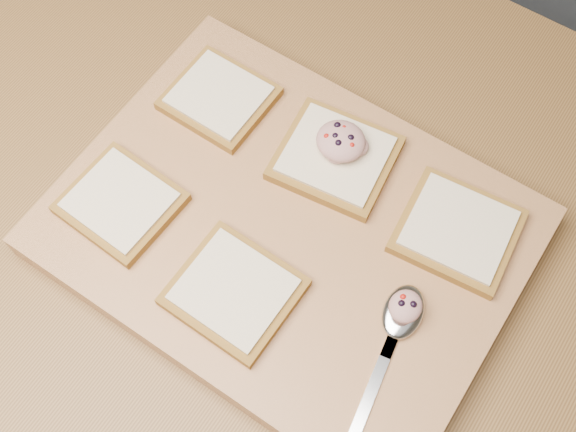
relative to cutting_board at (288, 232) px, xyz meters
name	(u,v)px	position (x,y,z in m)	size (l,w,h in m)	color
ground	(342,404)	(0.11, 0.06, -0.92)	(4.00, 4.00, 0.00)	#515459
island_counter	(360,351)	(0.11, 0.06, -0.47)	(2.00, 0.80, 0.90)	slate
cutting_board	(288,232)	(0.00, 0.00, 0.00)	(0.49, 0.37, 0.04)	tan
bread_far_left	(219,98)	(-0.16, 0.09, 0.03)	(0.11, 0.10, 0.02)	brown
bread_far_center	(335,157)	(0.00, 0.10, 0.03)	(0.14, 0.13, 0.02)	brown
bread_far_right	(458,230)	(0.16, 0.09, 0.03)	(0.13, 0.12, 0.02)	brown
bread_near_left	(121,203)	(-0.16, -0.08, 0.03)	(0.12, 0.11, 0.02)	brown
bread_near_center	(234,292)	(0.00, -0.10, 0.03)	(0.12, 0.11, 0.02)	brown
tuna_salad_dollop	(341,141)	(0.00, 0.11, 0.05)	(0.06, 0.05, 0.03)	tan
spoon	(398,325)	(0.16, -0.03, 0.03)	(0.06, 0.21, 0.01)	silver
spoon_salad	(406,306)	(0.15, -0.02, 0.04)	(0.03, 0.04, 0.02)	tan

